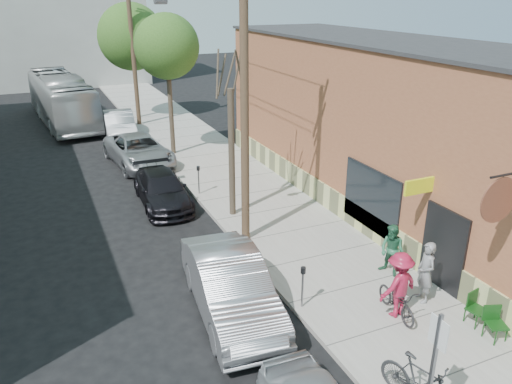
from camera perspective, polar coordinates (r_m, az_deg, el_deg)
name	(u,v)px	position (r m, az deg, el deg)	size (l,w,h in m)	color
ground	(222,325)	(13.78, -3.88, -14.97)	(120.00, 120.00, 0.00)	black
sidewalk	(225,173)	(24.24, -3.56, 2.14)	(4.50, 58.00, 0.15)	#A09C94
cafe_building	(389,127)	(20.53, 14.99, 7.20)	(6.60, 20.20, 6.61)	#955537
end_cap_building	(40,18)	(52.48, -23.41, 17.76)	(18.00, 8.00, 12.00)	#B0B0AA
sign_post	(433,365)	(10.32, 19.60, -18.11)	(0.07, 0.45, 2.80)	slate
parking_meter_near	(303,280)	(13.79, 5.37, -10.03)	(0.14, 0.14, 1.24)	slate
parking_meter_far	(198,175)	(21.42, -6.59, 1.91)	(0.14, 0.14, 1.24)	slate
utility_pole_near	(243,89)	(16.04, -1.53, 11.67)	(3.57, 0.28, 10.00)	#503A28
utility_pole_far	(132,42)	(33.31, -13.98, 16.28)	(1.80, 0.28, 10.00)	#503A28
tree_bare	(232,154)	(18.79, -2.80, 4.36)	(0.24, 0.24, 4.90)	#44392C
tree_leafy_mid	(167,47)	(26.36, -10.16, 16.01)	(3.26, 3.26, 7.20)	#44392C
tree_leafy_far	(131,37)	(35.33, -14.07, 16.82)	(4.37, 4.37, 7.55)	#44392C
patio_chair_a	(477,309)	(14.50, 23.95, -12.15)	(0.50, 0.50, 0.88)	#103B11
patio_chair_b	(496,324)	(14.12, 25.77, -13.46)	(0.50, 0.50, 0.88)	#103B11
patron_grey	(426,272)	(14.73, 18.82, -8.67)	(0.66, 0.43, 1.80)	gray
patron_green	(392,250)	(15.77, 15.28, -6.46)	(0.80, 0.62, 1.64)	#286645
cyclist	(399,285)	(13.90, 16.01, -10.15)	(1.20, 0.69, 1.85)	maroon
cyclist_bike	(397,300)	(14.16, 15.80, -11.83)	(0.58, 1.67, 0.88)	black
parked_bike_a	(420,383)	(11.56, 18.26, -20.06)	(0.54, 1.91, 1.15)	black
car_1	(231,287)	(13.74, -2.89, -10.74)	(1.79, 5.15, 1.70)	#A2A2A9
car_2	(162,190)	(20.97, -10.68, 0.28)	(1.86, 4.57, 1.33)	black
car_3	(139,151)	(26.09, -13.24, 4.61)	(2.51, 5.45, 1.52)	#9FA1A6
car_4	(119,125)	(31.45, -15.35, 7.40)	(1.68, 4.82, 1.59)	#94989B
bus	(62,99)	(36.21, -21.34, 9.85)	(2.70, 11.52, 3.21)	silver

